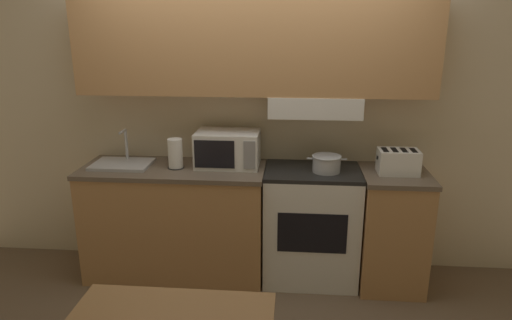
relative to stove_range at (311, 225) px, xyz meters
name	(u,v)px	position (x,y,z in m)	size (l,w,h in m)	color
ground_plane	(256,258)	(-0.47, 0.27, -0.47)	(16.00, 16.00, 0.00)	brown
wall_back	(256,85)	(-0.46, 0.20, 1.09)	(5.09, 0.38, 2.55)	beige
lower_counter_main	(176,221)	(-1.10, -0.02, 0.00)	(1.45, 0.60, 0.93)	tan
lower_counter_right_stub	(391,229)	(0.63, -0.02, 0.00)	(0.51, 0.60, 0.93)	tan
stove_range	(311,225)	(0.00, 0.00, 0.00)	(0.74, 0.54, 0.93)	white
cooking_pot	(327,163)	(0.10, -0.04, 0.53)	(0.30, 0.22, 0.13)	#B7BABF
microwave	(228,149)	(-0.67, 0.06, 0.60)	(0.50, 0.35, 0.28)	white
toaster	(398,161)	(0.63, -0.03, 0.56)	(0.31, 0.20, 0.18)	white
sink_basin	(122,163)	(-1.52, -0.02, 0.49)	(0.45, 0.33, 0.27)	#B7BABF
paper_towel_roll	(175,154)	(-1.07, -0.04, 0.58)	(0.13, 0.13, 0.23)	black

